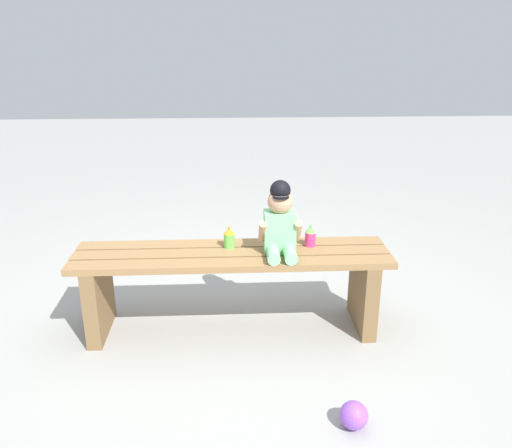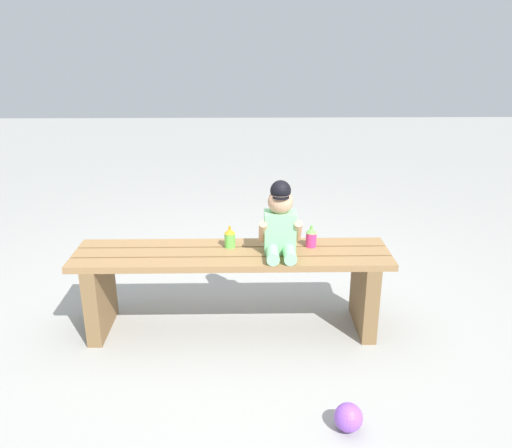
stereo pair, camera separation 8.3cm
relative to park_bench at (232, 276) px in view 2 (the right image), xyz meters
name	(u,v)px [view 2 (the right image)]	position (x,y,z in m)	size (l,w,h in m)	color
ground_plane	(233,327)	(0.00, 0.00, -0.33)	(16.00, 16.00, 0.00)	#999993
park_bench	(232,276)	(0.00, 0.00, 0.00)	(1.74, 0.40, 0.48)	olive
child_figure	(280,222)	(0.26, -0.02, 0.33)	(0.23, 0.27, 0.40)	#7FCC8C
sippy_cup_left	(230,237)	(-0.01, 0.07, 0.21)	(0.06, 0.06, 0.12)	#66CC4C
sippy_cup_right	(311,237)	(0.44, 0.07, 0.21)	(0.06, 0.06, 0.12)	#E5337F
toy_ball	(348,417)	(0.51, -0.84, -0.27)	(0.12, 0.12, 0.12)	#8C4CCC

